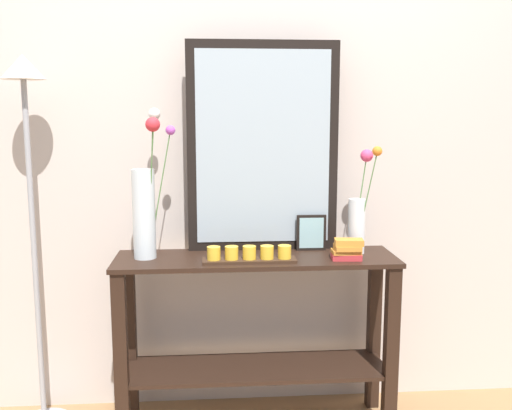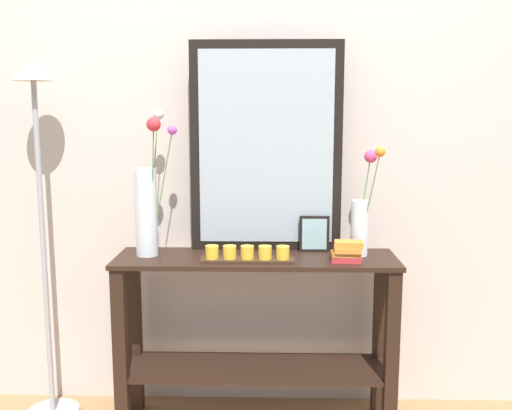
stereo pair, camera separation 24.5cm
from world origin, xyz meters
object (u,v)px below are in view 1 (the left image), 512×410
Objects in this scene: console_table at (256,322)px; book_stack at (347,249)px; vase_right at (359,215)px; candle_tray at (249,255)px; tall_vase_left at (145,204)px; picture_frame_small at (311,233)px; mirror_leaning at (263,147)px; floor_lamp at (30,183)px.

console_table is 8.93× the size of book_stack.
candle_tray is (-0.49, -0.12, -0.14)m from vase_right.
console_table is 0.52m from book_stack.
tall_vase_left is 4.67× the size of book_stack.
book_stack is at bearing -123.51° from vase_right.
candle_tray is at bearing -147.93° from picture_frame_small.
book_stack is at bearing -32.14° from mirror_leaning.
tall_vase_left is at bearing 173.73° from book_stack.
book_stack is (0.38, -0.07, 0.34)m from console_table.
candle_tray is 0.42m from book_stack.
console_table is 2.56× the size of vase_right.
book_stack reaches higher than console_table.
floor_lamp is (-0.49, 0.05, 0.09)m from tall_vase_left.
book_stack is at bearing -54.85° from picture_frame_small.
book_stack is (0.34, -0.21, -0.42)m from mirror_leaning.
book_stack is (-0.07, -0.11, -0.13)m from vase_right.
book_stack is at bearing 0.95° from candle_tray.
mirror_leaning is 0.52m from vase_right.
mirror_leaning is 1.95× the size of vase_right.
vase_right is 3.49× the size of book_stack.
tall_vase_left reaches higher than candle_tray.
console_table is 3.10× the size of candle_tray.
vase_right is (0.92, 0.02, -0.06)m from tall_vase_left.
console_table is 1.31× the size of mirror_leaning.
mirror_leaning is 1.46× the size of tall_vase_left.
candle_tray is (-0.03, -0.08, 0.32)m from console_table.
tall_vase_left reaches higher than picture_frame_small.
mirror_leaning is at bearing 147.86° from book_stack.
picture_frame_small is 1.19× the size of book_stack.
mirror_leaning is 0.58m from book_stack.
vase_right reaches higher than picture_frame_small.
mirror_leaning is 0.57× the size of floor_lamp.
picture_frame_small is at bearing 161.92° from vase_right.
mirror_leaning is 2.37× the size of candle_tray.
floor_lamp reaches higher than picture_frame_small.
picture_frame_small reaches higher than book_stack.
book_stack is (0.42, 0.01, 0.01)m from candle_tray.
mirror_leaning reaches higher than book_stack.
mirror_leaning is at bearing 4.07° from floor_lamp.
tall_vase_left is 1.62× the size of candle_tray.
tall_vase_left is 0.93m from vase_right.
mirror_leaning reaches higher than tall_vase_left.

